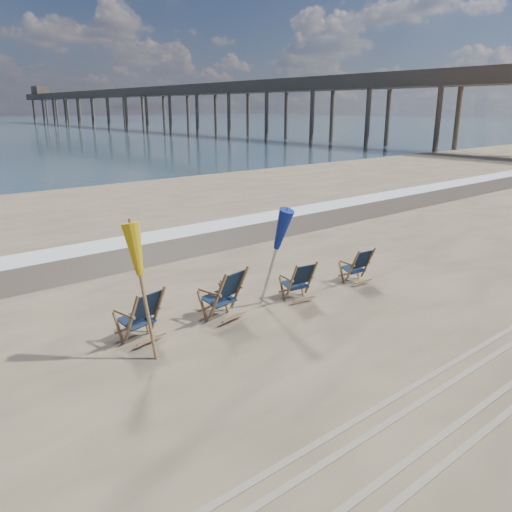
{
  "coord_description": "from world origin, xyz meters",
  "views": [
    {
      "loc": [
        -6.57,
        -5.74,
        3.98
      ],
      "look_at": [
        0.0,
        2.2,
        0.9
      ],
      "focal_mm": 35.0,
      "sensor_mm": 36.0,
      "label": 1
    }
  ],
  "objects_px": {
    "fishing_pier": "(161,103)",
    "beach_chair_0": "(158,310)",
    "umbrella_yellow": "(142,257)",
    "beach_chair_1": "(239,290)",
    "beach_chair_2": "(311,279)",
    "umbrella_blue": "(273,229)",
    "beach_chair_3": "(368,264)"
  },
  "relations": [
    {
      "from": "beach_chair_0",
      "to": "beach_chair_2",
      "type": "relative_size",
      "value": 1.13
    },
    {
      "from": "beach_chair_2",
      "to": "umbrella_yellow",
      "type": "bearing_deg",
      "value": 10.58
    },
    {
      "from": "beach_chair_3",
      "to": "umbrella_yellow",
      "type": "relative_size",
      "value": 0.4
    },
    {
      "from": "beach_chair_0",
      "to": "fishing_pier",
      "type": "distance_m",
      "value": 83.06
    },
    {
      "from": "beach_chair_0",
      "to": "beach_chair_1",
      "type": "bearing_deg",
      "value": 163.44
    },
    {
      "from": "beach_chair_1",
      "to": "umbrella_yellow",
      "type": "height_order",
      "value": "umbrella_yellow"
    },
    {
      "from": "beach_chair_0",
      "to": "fishing_pier",
      "type": "relative_size",
      "value": 0.01
    },
    {
      "from": "beach_chair_1",
      "to": "beach_chair_3",
      "type": "height_order",
      "value": "beach_chair_1"
    },
    {
      "from": "beach_chair_0",
      "to": "beach_chair_1",
      "type": "xyz_separation_m",
      "value": [
        1.71,
        -0.15,
        0.03
      ]
    },
    {
      "from": "beach_chair_0",
      "to": "fishing_pier",
      "type": "xyz_separation_m",
      "value": [
        40.68,
        72.3,
        4.14
      ]
    },
    {
      "from": "beach_chair_3",
      "to": "beach_chair_0",
      "type": "bearing_deg",
      "value": 1.04
    },
    {
      "from": "fishing_pier",
      "to": "beach_chair_0",
      "type": "bearing_deg",
      "value": -119.36
    },
    {
      "from": "beach_chair_2",
      "to": "beach_chair_1",
      "type": "bearing_deg",
      "value": -0.08
    },
    {
      "from": "beach_chair_1",
      "to": "beach_chair_0",
      "type": "bearing_deg",
      "value": -15.68
    },
    {
      "from": "umbrella_yellow",
      "to": "fishing_pier",
      "type": "bearing_deg",
      "value": 60.51
    },
    {
      "from": "beach_chair_3",
      "to": "umbrella_blue",
      "type": "bearing_deg",
      "value": 1.0
    },
    {
      "from": "umbrella_yellow",
      "to": "umbrella_blue",
      "type": "distance_m",
      "value": 3.0
    },
    {
      "from": "beach_chair_1",
      "to": "beach_chair_2",
      "type": "xyz_separation_m",
      "value": [
        1.72,
        -0.29,
        -0.09
      ]
    },
    {
      "from": "umbrella_yellow",
      "to": "beach_chair_1",
      "type": "bearing_deg",
      "value": 9.43
    },
    {
      "from": "beach_chair_2",
      "to": "umbrella_blue",
      "type": "xyz_separation_m",
      "value": [
        -0.94,
        0.2,
        1.2
      ]
    },
    {
      "from": "beach_chair_2",
      "to": "umbrella_blue",
      "type": "height_order",
      "value": "umbrella_blue"
    },
    {
      "from": "beach_chair_2",
      "to": "fishing_pier",
      "type": "xyz_separation_m",
      "value": [
        37.25,
        72.74,
        4.2
      ]
    },
    {
      "from": "beach_chair_0",
      "to": "beach_chair_2",
      "type": "height_order",
      "value": "beach_chair_0"
    },
    {
      "from": "beach_chair_2",
      "to": "fishing_pier",
      "type": "height_order",
      "value": "fishing_pier"
    },
    {
      "from": "beach_chair_1",
      "to": "umbrella_blue",
      "type": "relative_size",
      "value": 0.5
    },
    {
      "from": "beach_chair_1",
      "to": "fishing_pier",
      "type": "distance_m",
      "value": 82.37
    },
    {
      "from": "beach_chair_2",
      "to": "umbrella_yellow",
      "type": "xyz_separation_m",
      "value": [
        -3.93,
        -0.08,
        1.27
      ]
    },
    {
      "from": "beach_chair_0",
      "to": "umbrella_blue",
      "type": "relative_size",
      "value": 0.47
    },
    {
      "from": "beach_chair_0",
      "to": "beach_chair_3",
      "type": "bearing_deg",
      "value": 162.95
    },
    {
      "from": "umbrella_yellow",
      "to": "fishing_pier",
      "type": "height_order",
      "value": "fishing_pier"
    },
    {
      "from": "umbrella_yellow",
      "to": "fishing_pier",
      "type": "distance_m",
      "value": 83.71
    },
    {
      "from": "beach_chair_0",
      "to": "umbrella_yellow",
      "type": "height_order",
      "value": "umbrella_yellow"
    }
  ]
}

